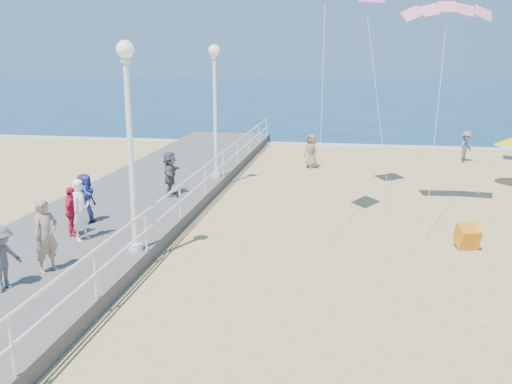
% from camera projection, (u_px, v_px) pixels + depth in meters
% --- Properties ---
extents(ground, '(160.00, 160.00, 0.00)m').
position_uv_depth(ground, '(342.00, 278.00, 14.11)').
color(ground, tan).
rests_on(ground, ground).
extents(ocean, '(160.00, 90.00, 0.05)m').
position_uv_depth(ocean, '(353.00, 93.00, 76.32)').
color(ocean, '#0D314F').
rests_on(ocean, ground).
extents(surf_line, '(160.00, 1.20, 0.04)m').
position_uv_depth(surf_line, '(350.00, 146.00, 33.72)').
color(surf_line, white).
rests_on(surf_line, ground).
extents(boardwalk, '(5.00, 44.00, 0.40)m').
position_uv_depth(boardwalk, '(60.00, 253.00, 15.28)').
color(boardwalk, '#64605B').
rests_on(boardwalk, ground).
extents(railing, '(0.05, 42.00, 0.55)m').
position_uv_depth(railing, '(145.00, 220.00, 14.63)').
color(railing, white).
rests_on(railing, boardwalk).
extents(lamp_post_mid, '(0.44, 0.44, 5.32)m').
position_uv_depth(lamp_post_mid, '(129.00, 126.00, 14.10)').
color(lamp_post_mid, white).
rests_on(lamp_post_mid, boardwalk).
extents(lamp_post_far, '(0.44, 0.44, 5.32)m').
position_uv_depth(lamp_post_far, '(215.00, 98.00, 22.71)').
color(lamp_post_far, white).
rests_on(lamp_post_far, boardwalk).
extents(woman_holding_toddler, '(0.56, 0.71, 1.70)m').
position_uv_depth(woman_holding_toddler, '(81.00, 210.00, 15.54)').
color(woman_holding_toddler, white).
rests_on(woman_holding_toddler, boardwalk).
extents(toddler_held, '(0.46, 0.53, 0.92)m').
position_uv_depth(toddler_held, '(88.00, 192.00, 15.55)').
color(toddler_held, blue).
rests_on(toddler_held, boardwalk).
extents(spectator_2, '(0.73, 1.02, 1.42)m').
position_uv_depth(spectator_2, '(3.00, 258.00, 12.31)').
color(spectator_2, '#58575C').
rests_on(spectator_2, boardwalk).
extents(spectator_3, '(0.50, 0.87, 1.40)m').
position_uv_depth(spectator_3, '(71.00, 211.00, 15.92)').
color(spectator_3, red).
rests_on(spectator_3, boardwalk).
extents(spectator_4, '(0.61, 0.82, 1.52)m').
position_uv_depth(spectator_4, '(85.00, 198.00, 17.10)').
color(spectator_4, '#1D1A3B').
rests_on(spectator_4, boardwalk).
extents(spectator_5, '(0.67, 1.54, 1.61)m').
position_uv_depth(spectator_5, '(170.00, 173.00, 20.40)').
color(spectator_5, '#56555A').
rests_on(spectator_5, boardwalk).
extents(spectator_6, '(0.65, 0.76, 1.76)m').
position_uv_depth(spectator_6, '(46.00, 236.00, 13.26)').
color(spectator_6, gray).
rests_on(spectator_6, boardwalk).
extents(beach_walker_a, '(1.04, 1.18, 1.58)m').
position_uv_depth(beach_walker_a, '(466.00, 147.00, 28.69)').
color(beach_walker_a, slate).
rests_on(beach_walker_a, ground).
extents(beach_walker_c, '(0.94, 0.91, 1.63)m').
position_uv_depth(beach_walker_c, '(311.00, 151.00, 27.27)').
color(beach_walker_c, '#7D7456').
rests_on(beach_walker_c, ground).
extents(box_kite, '(0.70, 0.82, 0.74)m').
position_uv_depth(box_kite, '(467.00, 239.00, 16.11)').
color(box_kite, '#CE460C').
rests_on(box_kite, ground).
extents(kite_parafoil, '(2.83, 0.94, 0.65)m').
position_uv_depth(kite_parafoil, '(448.00, 7.00, 18.13)').
color(kite_parafoil, red).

